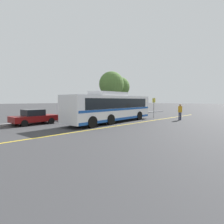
# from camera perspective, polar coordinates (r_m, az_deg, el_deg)

# --- Properties ---
(ground_plane) EXTENTS (220.00, 220.00, 0.00)m
(ground_plane) POSITION_cam_1_polar(r_m,az_deg,el_deg) (17.70, -4.10, -3.64)
(ground_plane) COLOR #38383A
(lane_strip_0) EXTENTS (31.32, 0.20, 0.01)m
(lane_strip_0) POSITION_cam_1_polar(r_m,az_deg,el_deg) (16.94, 5.26, -3.97)
(lane_strip_0) COLOR gold
(lane_strip_0) RESTS_ON ground_plane
(curb_strip) EXTENTS (39.32, 0.36, 0.15)m
(curb_strip) POSITION_cam_1_polar(r_m,az_deg,el_deg) (22.37, -9.39, -1.90)
(curb_strip) COLOR #99999E
(curb_strip) RESTS_ON ground_plane
(transit_bus) EXTENTS (11.81, 3.68, 3.16)m
(transit_bus) POSITION_cam_1_polar(r_m,az_deg,el_deg) (18.27, -0.04, 1.62)
(transit_bus) COLOR white
(transit_bus) RESTS_ON ground_plane
(parked_car_1) EXTENTS (4.14, 2.15, 1.43)m
(parked_car_1) POSITION_cam_1_polar(r_m,az_deg,el_deg) (18.27, -24.13, -1.48)
(parked_car_1) COLOR maroon
(parked_car_1) RESTS_ON ground_plane
(parked_car_2) EXTENTS (4.71, 2.21, 1.47)m
(parked_car_2) POSITION_cam_1_polar(r_m,az_deg,el_deg) (20.87, -8.93, -0.48)
(parked_car_2) COLOR silver
(parked_car_2) RESTS_ON ground_plane
(parked_car_3) EXTENTS (4.58, 2.03, 1.48)m
(parked_car_3) POSITION_cam_1_polar(r_m,az_deg,el_deg) (24.67, 1.75, 0.23)
(parked_car_3) COLOR silver
(parked_car_3) RESTS_ON ground_plane
(pedestrian_0) EXTENTS (0.41, 0.47, 1.87)m
(pedestrian_0) POSITION_cam_1_polar(r_m,az_deg,el_deg) (21.69, 21.34, 0.36)
(pedestrian_0) COLOR #191E38
(pedestrian_0) RESTS_ON ground_plane
(bus_stop_sign) EXTENTS (0.07, 0.40, 2.62)m
(bus_stop_sign) POSITION_cam_1_polar(r_m,az_deg,el_deg) (23.26, 13.50, 2.14)
(bus_stop_sign) COLOR #59595E
(bus_stop_sign) RESTS_ON ground_plane
(tree_0) EXTENTS (3.95, 3.95, 6.85)m
(tree_0) POSITION_cam_1_polar(r_m,az_deg,el_deg) (28.08, -0.18, 9.12)
(tree_0) COLOR #513823
(tree_0) RESTS_ON ground_plane
(tree_2) EXTENTS (3.60, 3.60, 6.55)m
(tree_2) POSITION_cam_1_polar(r_m,az_deg,el_deg) (32.38, 2.59, 8.19)
(tree_2) COLOR #513823
(tree_2) RESTS_ON ground_plane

